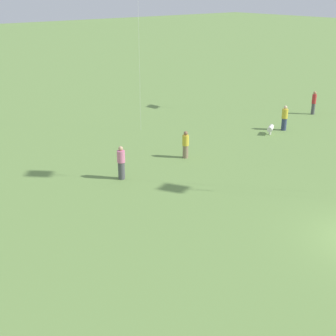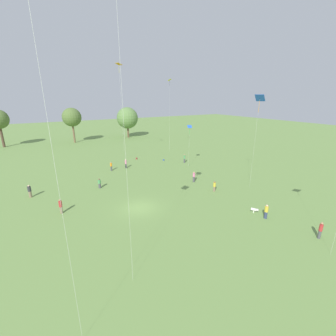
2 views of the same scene
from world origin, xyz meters
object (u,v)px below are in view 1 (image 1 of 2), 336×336
Objects in this scene: person_5 at (314,103)px; dog_0 at (271,128)px; person_7 at (121,163)px; person_4 at (285,118)px; person_2 at (186,145)px.

person_5 reaches higher than dog_0.
person_4 is at bearing 66.95° from person_7.
person_2 is at bearing 69.92° from person_7.
dog_0 is at bearing 104.78° from person_4.
person_5 is at bearing 70.56° from person_7.
person_5 is at bearing -63.60° from person_4.
person_4 is 2.00× the size of dog_0.
person_2 is 7.57m from dog_0.
person_5 is (1.29, -5.29, 0.06)m from person_4.
person_5 is 1.01× the size of person_7.
person_2 is at bearing -119.58° from dog_0.
person_2 is at bearing 106.27° from person_5.
person_4 is 0.97× the size of person_7.
person_2 is 4.74m from person_7.
person_5 reaches higher than person_7.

